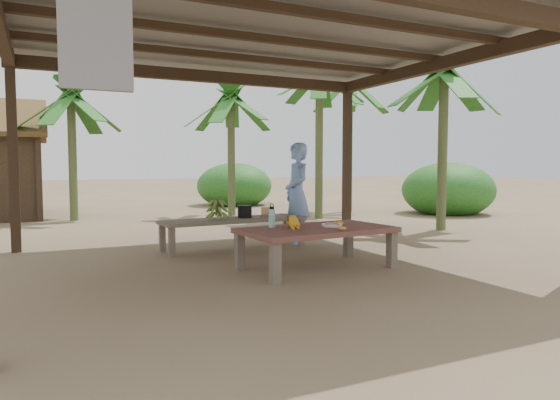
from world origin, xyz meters
name	(u,v)px	position (x,y,z in m)	size (l,w,h in m)	color
ground	(259,264)	(0.00, 0.00, 0.00)	(80.00, 80.00, 0.00)	brown
pavilion	(258,39)	(-0.01, -0.01, 2.78)	(6.60, 5.60, 2.95)	black
work_table	(317,233)	(0.52, -0.55, 0.43)	(1.88, 1.16, 0.50)	brown
bench	(234,222)	(0.14, 1.28, 0.39)	(2.23, 0.74, 0.45)	brown
ripe_banana_bunch	(288,221)	(0.17, -0.48, 0.59)	(0.28, 0.24, 0.17)	yellow
plate	(332,225)	(0.73, -0.55, 0.52)	(0.25, 0.25, 0.04)	white
loose_banana_front	(343,228)	(0.66, -0.90, 0.52)	(0.04, 0.15, 0.04)	yellow
loose_banana_side	(339,223)	(0.92, -0.40, 0.52)	(0.04, 0.14, 0.04)	yellow
water_flask	(272,217)	(0.04, -0.30, 0.62)	(0.08, 0.08, 0.29)	#3CBEBB
green_banana_stalk	(217,208)	(-0.13, 1.27, 0.61)	(0.28, 0.28, 0.32)	#598C2D
cooking_pot	(245,212)	(0.33, 1.32, 0.54)	(0.21, 0.21, 0.18)	black
skewer_rack	(266,209)	(0.66, 1.27, 0.57)	(0.18, 0.08, 0.24)	#A57F47
woman	(297,193)	(1.20, 1.29, 0.80)	(0.59, 0.38, 1.61)	#7497DC
banana_plant_ne	(319,84)	(3.39, 4.39, 3.11)	(1.80, 1.80, 3.62)	#596638
banana_plant_n	(231,107)	(1.77, 5.88, 2.67)	(1.80, 1.80, 3.16)	#596638
banana_plant_nw	(71,106)	(-1.81, 6.40, 2.57)	(1.80, 1.80, 3.05)	#596638
banana_plant_e	(444,84)	(4.48, 1.57, 2.78)	(1.80, 1.80, 3.28)	#596638
banana_plant_far	(350,92)	(4.99, 5.56, 3.19)	(1.80, 1.80, 3.70)	#596638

